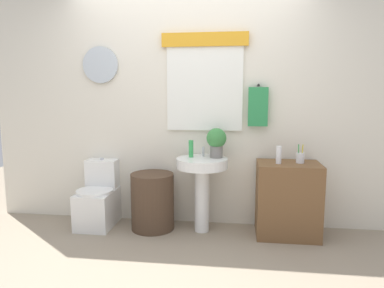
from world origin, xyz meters
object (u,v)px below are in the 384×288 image
at_px(toilet, 99,200).
at_px(soap_bottle, 191,149).
at_px(pedestal_sink, 202,176).
at_px(lotion_bottle, 279,155).
at_px(toothbrush_cup, 300,158).
at_px(wooden_cabinet, 288,200).
at_px(potted_plant, 216,141).
at_px(laundry_hamper, 153,201).

height_order(toilet, soap_bottle, soap_bottle).
distance_m(pedestal_sink, lotion_bottle, 0.79).
relative_size(toilet, toothbrush_cup, 3.86).
bearing_deg(toothbrush_cup, wooden_cabinet, -169.40).
bearing_deg(wooden_cabinet, toilet, 179.08).
xyz_separation_m(toilet, potted_plant, (1.27, 0.03, 0.67)).
xyz_separation_m(wooden_cabinet, potted_plant, (-0.72, 0.06, 0.57)).
xyz_separation_m(toilet, lotion_bottle, (1.88, -0.07, 0.56)).
height_order(soap_bottle, potted_plant, potted_plant).
relative_size(wooden_cabinet, soap_bottle, 4.23).
xyz_separation_m(laundry_hamper, lotion_bottle, (1.28, -0.04, 0.53)).
xyz_separation_m(toilet, toothbrush_cup, (2.10, -0.01, 0.52)).
distance_m(soap_bottle, toothbrush_cup, 1.09).
distance_m(toilet, toothbrush_cup, 2.16).
bearing_deg(toothbrush_cup, soap_bottle, 178.42).
height_order(laundry_hamper, potted_plant, potted_plant).
bearing_deg(soap_bottle, laundry_hamper, -172.91).
relative_size(toilet, potted_plant, 2.36).
bearing_deg(lotion_bottle, pedestal_sink, 176.96).
bearing_deg(toothbrush_cup, lotion_bottle, -164.32).
height_order(wooden_cabinet, toothbrush_cup, toothbrush_cup).
xyz_separation_m(toilet, laundry_hamper, (0.61, -0.03, 0.02)).
relative_size(toilet, pedestal_sink, 0.93).
bearing_deg(toilet, potted_plant, 1.26).
distance_m(toilet, wooden_cabinet, 1.99).
bearing_deg(laundry_hamper, toilet, 176.98).
xyz_separation_m(soap_bottle, potted_plant, (0.26, 0.01, 0.09)).
relative_size(potted_plant, toothbrush_cup, 1.64).
xyz_separation_m(wooden_cabinet, lotion_bottle, (-0.11, -0.04, 0.46)).
bearing_deg(toilet, wooden_cabinet, -0.92).
distance_m(laundry_hamper, pedestal_sink, 0.59).
height_order(soap_bottle, toothbrush_cup, soap_bottle).
bearing_deg(toilet, laundry_hamper, -3.02).
height_order(toilet, laundry_hamper, toilet).
height_order(lotion_bottle, toothbrush_cup, toothbrush_cup).
height_order(potted_plant, toothbrush_cup, potted_plant).
relative_size(pedestal_sink, soap_bottle, 4.39).
bearing_deg(toilet, lotion_bottle, -2.19).
xyz_separation_m(soap_bottle, toothbrush_cup, (1.09, -0.03, -0.06)).
relative_size(toilet, wooden_cabinet, 0.96).
bearing_deg(wooden_cabinet, potted_plant, 175.24).
height_order(soap_bottle, lotion_bottle, soap_bottle).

